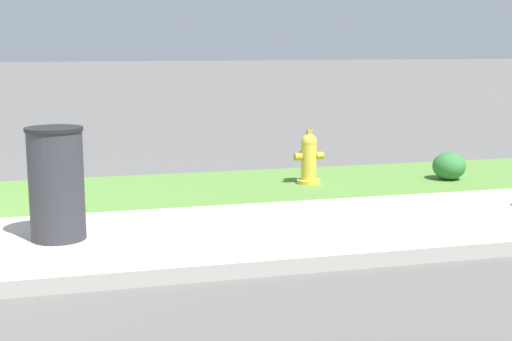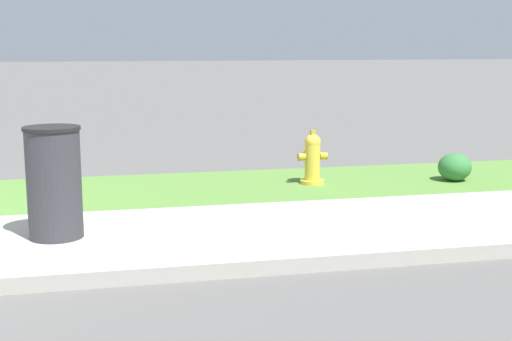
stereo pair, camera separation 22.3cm
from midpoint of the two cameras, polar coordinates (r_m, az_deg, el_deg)
fire_hydrant_by_grass_verge at (r=8.55m, az=5.27°, el=0.96°), size 0.37×0.34×0.65m
trash_bin at (r=6.31m, az=-14.88°, el=-0.98°), size 0.48×0.48×0.98m
shrub_bush_mid_verge at (r=9.08m, az=16.29°, el=0.26°), size 0.40×0.40×0.34m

